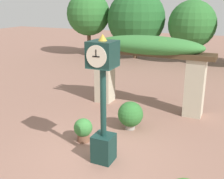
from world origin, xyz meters
TOP-DOWN VIEW (x-y plane):
  - ground_plane at (0.00, 0.00)m, footprint 60.00×60.00m
  - pedestal_clock at (0.22, -0.22)m, footprint 0.61×0.66m
  - pergola at (0.00, 3.84)m, footprint 4.76×1.23m
  - potted_plant_near_right at (0.15, 1.82)m, footprint 0.81×0.81m
  - potted_plant_far_left at (-0.79, 0.47)m, footprint 0.54×0.54m
  - tree_line at (-0.66, 12.83)m, footprint 17.72×4.04m

SIDE VIEW (x-z plane):
  - ground_plane at x=0.00m, z-range 0.00..0.00m
  - potted_plant_far_left at x=-0.79m, z-range 0.03..0.73m
  - potted_plant_near_right at x=0.15m, z-range 0.04..0.95m
  - pedestal_clock at x=0.22m, z-range 0.10..3.33m
  - pergola at x=0.00m, z-range 0.60..3.35m
  - tree_line at x=-0.66m, z-range 0.43..5.17m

